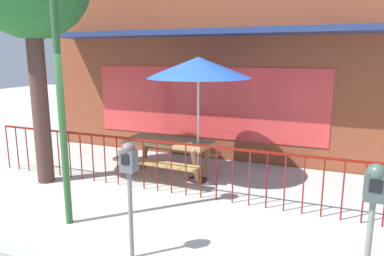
{
  "coord_description": "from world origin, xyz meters",
  "views": [
    {
      "loc": [
        2.96,
        -3.61,
        2.49
      ],
      "look_at": [
        0.53,
        2.38,
        1.16
      ],
      "focal_mm": 33.57,
      "sensor_mm": 36.0,
      "label": 1
    }
  ],
  "objects_px": {
    "patio_umbrella": "(198,68)",
    "picnic_table_left": "(168,148)",
    "parking_meter_near": "(373,199)",
    "street_lamp": "(56,44)",
    "parking_meter_far": "(129,170)"
  },
  "relations": [
    {
      "from": "picnic_table_left",
      "to": "parking_meter_near",
      "type": "relative_size",
      "value": 1.23
    },
    {
      "from": "picnic_table_left",
      "to": "parking_meter_far",
      "type": "xyz_separation_m",
      "value": [
        0.9,
        -2.92,
        0.53
      ]
    },
    {
      "from": "parking_meter_far",
      "to": "street_lamp",
      "type": "bearing_deg",
      "value": 161.46
    },
    {
      "from": "patio_umbrella",
      "to": "street_lamp",
      "type": "distance_m",
      "value": 2.72
    },
    {
      "from": "picnic_table_left",
      "to": "parking_meter_near",
      "type": "height_order",
      "value": "parking_meter_near"
    },
    {
      "from": "picnic_table_left",
      "to": "street_lamp",
      "type": "distance_m",
      "value": 3.22
    },
    {
      "from": "patio_umbrella",
      "to": "parking_meter_near",
      "type": "xyz_separation_m",
      "value": [
        2.85,
        -2.86,
        -1.07
      ]
    },
    {
      "from": "parking_meter_near",
      "to": "picnic_table_left",
      "type": "bearing_deg",
      "value": 140.66
    },
    {
      "from": "picnic_table_left",
      "to": "patio_umbrella",
      "type": "xyz_separation_m",
      "value": [
        0.66,
        -0.02,
        1.63
      ]
    },
    {
      "from": "patio_umbrella",
      "to": "parking_meter_far",
      "type": "relative_size",
      "value": 1.65
    },
    {
      "from": "street_lamp",
      "to": "parking_meter_near",
      "type": "bearing_deg",
      "value": -5.95
    },
    {
      "from": "patio_umbrella",
      "to": "picnic_table_left",
      "type": "bearing_deg",
      "value": 177.96
    },
    {
      "from": "parking_meter_far",
      "to": "street_lamp",
      "type": "xyz_separation_m",
      "value": [
        -1.37,
        0.46,
        1.48
      ]
    },
    {
      "from": "parking_meter_far",
      "to": "street_lamp",
      "type": "distance_m",
      "value": 2.07
    },
    {
      "from": "parking_meter_far",
      "to": "picnic_table_left",
      "type": "bearing_deg",
      "value": 107.14
    }
  ]
}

